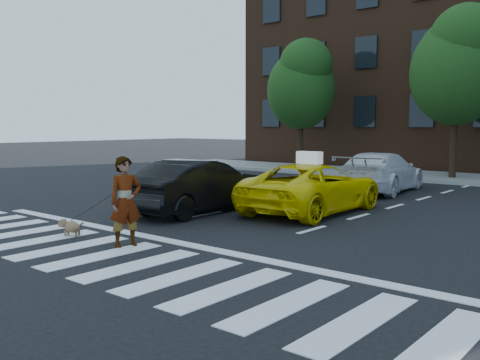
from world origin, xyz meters
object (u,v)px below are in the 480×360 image
at_px(taxi, 313,188).
at_px(white_suv, 381,172).
at_px(tree_left, 302,82).
at_px(black_sedan, 199,186).
at_px(tree_mid, 458,62).
at_px(woman, 126,202).
at_px(dog, 70,226).

distance_m(taxi, white_suv, 5.23).
height_order(tree_left, black_sedan, tree_left).
xyz_separation_m(tree_left, taxi, (7.28, -10.50, -3.79)).
distance_m(tree_mid, white_suv, 6.78).
relative_size(tree_left, tree_mid, 0.92).
bearing_deg(black_sedan, woman, 112.40).
distance_m(black_sedan, dog, 3.96).
height_order(tree_left, tree_mid, tree_mid).
distance_m(tree_left, dog, 17.65).
bearing_deg(black_sedan, dog, 88.63).
bearing_deg(woman, white_suv, 15.92).
bearing_deg(dog, tree_left, 83.74).
distance_m(tree_left, woman, 17.93).
relative_size(tree_mid, black_sedan, 1.67).
height_order(taxi, white_suv, white_suv).
bearing_deg(woman, tree_left, 38.72).
distance_m(tree_mid, dog, 17.20).
bearing_deg(black_sedan, taxi, -142.26).
bearing_deg(woman, tree_mid, 13.48).
xyz_separation_m(taxi, white_suv, (-0.51, 5.21, 0.04)).
bearing_deg(black_sedan, white_suv, -106.47).
height_order(white_suv, dog, white_suv).
distance_m(taxi, black_sedan, 3.03).
relative_size(taxi, woman, 2.72).
distance_m(black_sedan, woman, 4.17).
height_order(tree_left, dog, tree_left).
relative_size(tree_mid, taxi, 1.52).
height_order(woman, dog, woman).
relative_size(woman, dog, 2.92).
xyz_separation_m(tree_left, woman, (6.71, -16.24, -3.58)).
xyz_separation_m(white_suv, woman, (-0.07, -10.94, 0.17)).
bearing_deg(black_sedan, tree_left, -70.55).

